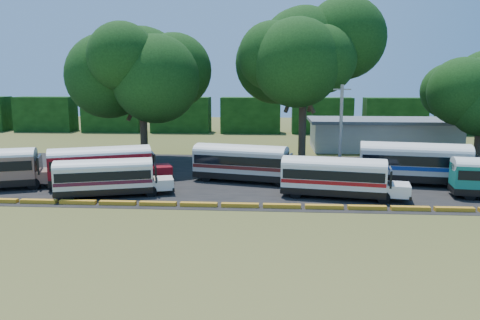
# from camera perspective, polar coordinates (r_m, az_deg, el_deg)

# --- Properties ---
(ground) EXTENTS (160.00, 160.00, 0.00)m
(ground) POSITION_cam_1_polar(r_m,az_deg,el_deg) (33.02, -2.73, -6.20)
(ground) COLOR #3E4A18
(ground) RESTS_ON ground
(asphalt_strip) EXTENTS (64.00, 24.00, 0.02)m
(asphalt_strip) POSITION_cam_1_polar(r_m,az_deg,el_deg) (44.53, 0.36, -1.94)
(asphalt_strip) COLOR black
(asphalt_strip) RESTS_ON ground
(curb) EXTENTS (53.70, 0.45, 0.30)m
(curb) POSITION_cam_1_polar(r_m,az_deg,el_deg) (33.93, -2.53, -5.49)
(curb) COLOR orange
(curb) RESTS_ON ground
(terminal_building) EXTENTS (19.00, 9.00, 4.00)m
(terminal_building) POSITION_cam_1_polar(r_m,az_deg,el_deg) (63.51, 16.97, 3.04)
(terminal_building) COLOR beige
(terminal_building) RESTS_ON ground
(treeline_backdrop) EXTENTS (130.00, 4.00, 6.00)m
(treeline_backdrop) POSITION_cam_1_polar(r_m,az_deg,el_deg) (79.82, 1.32, 5.49)
(treeline_backdrop) COLOR black
(treeline_backdrop) RESTS_ON ground
(bus_red) EXTENTS (10.49, 6.27, 3.39)m
(bus_red) POSITION_cam_1_polar(r_m,az_deg,el_deg) (41.95, -16.31, -0.39)
(bus_red) COLOR black
(bus_red) RESTS_ON ground
(bus_cream_west) EXTENTS (9.31, 4.77, 2.98)m
(bus_cream_west) POSITION_cam_1_polar(r_m,az_deg,el_deg) (37.95, -15.92, -1.83)
(bus_cream_west) COLOR black
(bus_cream_west) RESTS_ON ground
(bus_cream_east) EXTENTS (10.49, 4.81, 3.35)m
(bus_cream_east) POSITION_cam_1_polar(r_m,az_deg,el_deg) (41.70, 0.38, -0.11)
(bus_cream_east) COLOR black
(bus_cream_east) RESTS_ON ground
(bus_white_red) EXTENTS (9.92, 4.02, 3.17)m
(bus_white_red) POSITION_cam_1_polar(r_m,az_deg,el_deg) (36.84, 11.64, -1.82)
(bus_white_red) COLOR black
(bus_white_red) RESTS_ON ground
(bus_white_blue) EXTENTS (11.47, 4.54, 3.67)m
(bus_white_blue) POSITION_cam_1_polar(r_m,az_deg,el_deg) (43.40, 20.73, -0.12)
(bus_white_blue) COLOR black
(bus_white_blue) RESTS_ON ground
(tree_west) EXTENTS (11.87, 11.87, 14.66)m
(tree_west) POSITION_cam_1_polar(r_m,az_deg,el_deg) (52.00, -11.91, 10.93)
(tree_west) COLOR #34211A
(tree_west) RESTS_ON ground
(tree_center) EXTENTS (11.71, 11.71, 16.64)m
(tree_center) POSITION_cam_1_polar(r_m,az_deg,el_deg) (50.86, 7.83, 13.37)
(tree_center) COLOR #34211A
(tree_center) RESTS_ON ground
(utility_pole) EXTENTS (1.60, 0.30, 8.61)m
(utility_pole) POSITION_cam_1_polar(r_m,az_deg,el_deg) (44.02, 12.17, 3.51)
(utility_pole) COLOR gray
(utility_pole) RESTS_ON ground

